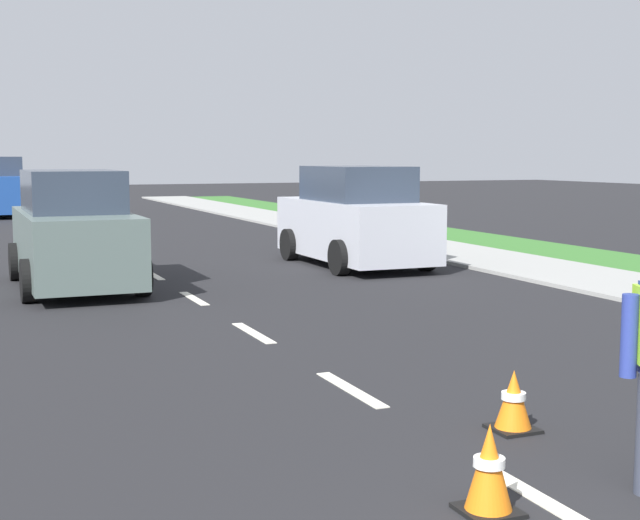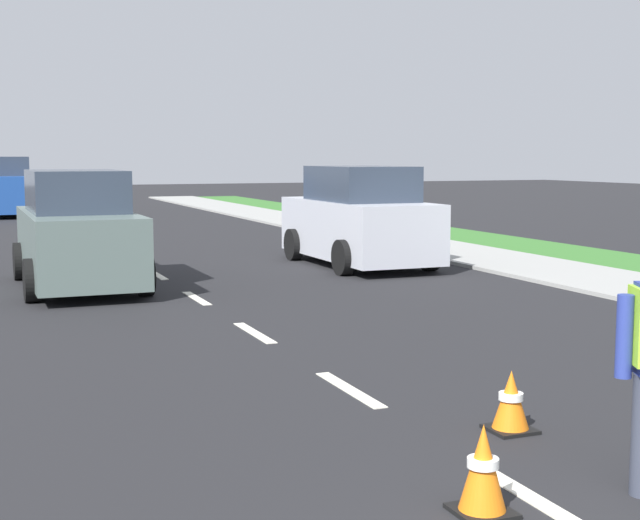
% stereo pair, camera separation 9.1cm
% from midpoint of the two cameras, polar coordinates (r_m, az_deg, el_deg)
% --- Properties ---
extents(ground_plane, '(96.00, 96.00, 0.00)m').
position_cam_midpoint_polar(ground_plane, '(23.38, -13.82, 0.93)').
color(ground_plane, black).
extents(sidewalk_right, '(2.40, 72.00, 0.14)m').
position_cam_midpoint_polar(sidewalk_right, '(16.21, 18.97, -1.68)').
color(sidewalk_right, '#9E9E99').
rests_on(sidewalk_right, ground).
extents(lane_center_line, '(0.14, 46.40, 0.01)m').
position_cam_midpoint_polar(lane_center_line, '(27.52, -15.14, 1.73)').
color(lane_center_line, silver).
rests_on(lane_center_line, ground).
extents(traffic_cone_near, '(0.36, 0.36, 0.51)m').
position_cam_midpoint_polar(traffic_cone_near, '(7.58, 11.83, -8.74)').
color(traffic_cone_near, black).
rests_on(traffic_cone_near, ground).
extents(traffic_cone_far, '(0.36, 0.36, 0.58)m').
position_cam_midpoint_polar(traffic_cone_far, '(5.87, 10.22, -12.92)').
color(traffic_cone_far, black).
rests_on(traffic_cone_far, ground).
extents(car_oncoming_third, '(1.94, 4.28, 2.21)m').
position_cam_midpoint_polar(car_oncoming_third, '(35.51, -19.68, 4.28)').
color(car_oncoming_third, '#1E4799').
rests_on(car_oncoming_third, ground).
extents(car_oncoming_lead, '(1.97, 4.39, 2.00)m').
position_cam_midpoint_polar(car_oncoming_lead, '(15.86, -15.49, 1.64)').
color(car_oncoming_lead, slate).
rests_on(car_oncoming_lead, ground).
extents(car_parked_far, '(2.06, 4.35, 2.03)m').
position_cam_midpoint_polar(car_parked_far, '(18.42, 2.09, 2.58)').
color(car_parked_far, silver).
rests_on(car_parked_far, ground).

